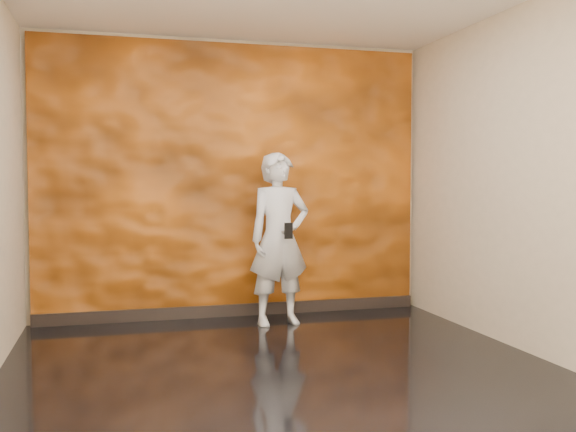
% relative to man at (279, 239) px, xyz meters
% --- Properties ---
extents(room, '(4.02, 4.02, 2.81)m').
position_rel_man_xyz_m(room, '(-0.34, -1.44, 0.58)').
color(room, black).
rests_on(room, ground).
extents(feature_wall, '(3.90, 0.06, 2.75)m').
position_rel_man_xyz_m(feature_wall, '(-0.34, 0.52, 0.56)').
color(feature_wall, '#D36412').
rests_on(feature_wall, ground).
extents(baseboard, '(3.90, 0.04, 0.12)m').
position_rel_man_xyz_m(baseboard, '(-0.34, 0.48, -0.76)').
color(baseboard, black).
rests_on(baseboard, ground).
extents(man, '(0.65, 0.47, 1.65)m').
position_rel_man_xyz_m(man, '(0.00, 0.00, 0.00)').
color(man, '#9EA4AC').
rests_on(man, ground).
extents(phone, '(0.08, 0.02, 0.15)m').
position_rel_man_xyz_m(phone, '(0.02, -0.25, 0.09)').
color(phone, black).
rests_on(phone, man).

